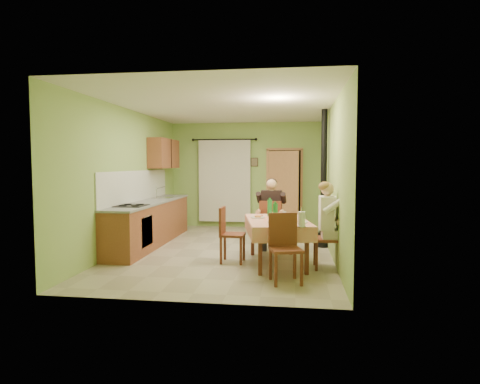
# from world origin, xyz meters

# --- Properties ---
(floor) EXTENTS (4.00, 6.00, 0.01)m
(floor) POSITION_xyz_m (0.00, 0.00, 0.00)
(floor) COLOR tan
(floor) RESTS_ON ground
(room_shell) EXTENTS (4.04, 6.04, 2.82)m
(room_shell) POSITION_xyz_m (0.00, 0.00, 1.82)
(room_shell) COLOR #95B85E
(room_shell) RESTS_ON ground
(kitchen_run) EXTENTS (0.64, 3.64, 1.56)m
(kitchen_run) POSITION_xyz_m (-1.71, 0.40, 0.48)
(kitchen_run) COLOR brown
(kitchen_run) RESTS_ON ground
(upper_cabinets) EXTENTS (0.35, 1.40, 0.70)m
(upper_cabinets) POSITION_xyz_m (-1.82, 1.70, 1.95)
(upper_cabinets) COLOR brown
(upper_cabinets) RESTS_ON room_shell
(curtain) EXTENTS (1.70, 0.07, 2.22)m
(curtain) POSITION_xyz_m (-0.55, 2.90, 1.26)
(curtain) COLOR black
(curtain) RESTS_ON ground
(doorway) EXTENTS (0.96, 0.31, 2.15)m
(doorway) POSITION_xyz_m (1.04, 2.91, 1.05)
(doorway) COLOR black
(doorway) RESTS_ON ground
(dining_table) EXTENTS (1.28, 1.80, 0.76)m
(dining_table) POSITION_xyz_m (1.03, -0.94, 0.38)
(dining_table) COLOR #E18F79
(dining_table) RESTS_ON ground
(tableware) EXTENTS (0.97, 1.54, 0.33)m
(tableware) POSITION_xyz_m (1.07, -1.04, 0.83)
(tableware) COLOR white
(tableware) RESTS_ON dining_table
(chair_far) EXTENTS (0.45, 0.45, 0.99)m
(chair_far) POSITION_xyz_m (0.86, 0.16, 0.29)
(chair_far) COLOR maroon
(chair_far) RESTS_ON ground
(chair_near) EXTENTS (0.52, 0.52, 0.99)m
(chair_near) POSITION_xyz_m (1.19, -2.00, 0.29)
(chair_near) COLOR maroon
(chair_near) RESTS_ON ground
(chair_right) EXTENTS (0.46, 0.46, 1.01)m
(chair_right) POSITION_xyz_m (1.88, -1.12, 0.29)
(chair_right) COLOR maroon
(chair_right) RESTS_ON ground
(chair_left) EXTENTS (0.41, 0.41, 0.96)m
(chair_left) POSITION_xyz_m (0.25, -0.93, 0.29)
(chair_left) COLOR maroon
(chair_left) RESTS_ON ground
(man_far) EXTENTS (0.60, 0.47, 1.39)m
(man_far) POSITION_xyz_m (0.86, 0.18, 0.88)
(man_far) COLOR black
(man_far) RESTS_ON chair_far
(man_right) EXTENTS (0.47, 0.59, 1.39)m
(man_right) POSITION_xyz_m (1.86, -1.12, 0.88)
(man_right) COLOR silver
(man_right) RESTS_ON chair_right
(stove_flue) EXTENTS (0.24, 0.24, 2.80)m
(stove_flue) POSITION_xyz_m (1.90, 0.60, 1.02)
(stove_flue) COLOR black
(stove_flue) RESTS_ON ground
(picture_back) EXTENTS (0.19, 0.03, 0.23)m
(picture_back) POSITION_xyz_m (0.25, 2.97, 1.75)
(picture_back) COLOR black
(picture_back) RESTS_ON room_shell
(picture_right) EXTENTS (0.03, 0.31, 0.21)m
(picture_right) POSITION_xyz_m (1.97, 1.20, 1.85)
(picture_right) COLOR brown
(picture_right) RESTS_ON room_shell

